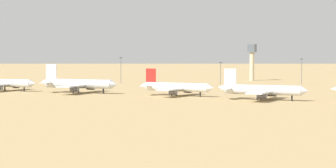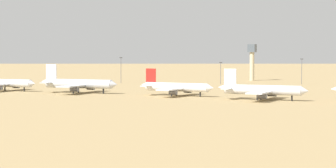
% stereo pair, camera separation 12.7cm
% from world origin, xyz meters
% --- Properties ---
extents(ground, '(4000.00, 4000.00, 0.00)m').
position_xyz_m(ground, '(0.00, 0.00, 0.00)').
color(ground, tan).
extents(ridge_far_west, '(334.07, 275.26, 71.67)m').
position_xyz_m(ridge_far_west, '(-457.45, 918.93, 35.84)').
color(ridge_far_west, gray).
rests_on(ridge_far_west, ground).
extents(parked_jet_white_1, '(38.87, 32.65, 12.85)m').
position_xyz_m(parked_jet_white_1, '(-96.46, 8.15, 4.21)').
color(parked_jet_white_1, silver).
rests_on(parked_jet_white_1, ground).
extents(parked_jet_white_2, '(43.35, 36.49, 14.32)m').
position_xyz_m(parked_jet_white_2, '(-51.47, 9.74, 4.69)').
color(parked_jet_white_2, silver).
rests_on(parked_jet_white_2, ground).
extents(parked_jet_red_3, '(38.64, 32.51, 12.77)m').
position_xyz_m(parked_jet_red_3, '(1.56, 11.82, 4.18)').
color(parked_jet_red_3, white).
rests_on(parked_jet_red_3, ground).
extents(parked_jet_white_4, '(40.59, 33.98, 13.44)m').
position_xyz_m(parked_jet_white_4, '(45.82, 4.13, 4.40)').
color(parked_jet_white_4, silver).
rests_on(parked_jet_white_4, ground).
extents(control_tower, '(5.20, 5.20, 25.32)m').
position_xyz_m(control_tower, '(-13.84, 173.70, 15.28)').
color(control_tower, '#C6B793').
rests_on(control_tower, ground).
extents(light_pole_west, '(1.80, 0.50, 16.04)m').
position_xyz_m(light_pole_west, '(29.17, 141.38, 9.23)').
color(light_pole_west, '#59595E').
rests_on(light_pole_west, ground).
extents(light_pole_mid, '(1.80, 0.50, 16.71)m').
position_xyz_m(light_pole_mid, '(-80.61, 106.72, 9.58)').
color(light_pole_mid, '#59595E').
rests_on(light_pole_mid, ground).
extents(light_pole_east, '(1.80, 0.50, 13.80)m').
position_xyz_m(light_pole_east, '(-17.24, 121.15, 8.08)').
color(light_pole_east, '#59595E').
rests_on(light_pole_east, ground).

